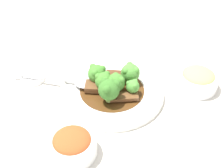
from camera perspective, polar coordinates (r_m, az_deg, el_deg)
name	(u,v)px	position (r m, az deg, el deg)	size (l,w,h in m)	color
ground_plane	(112,94)	(0.81, 0.00, -1.85)	(4.00, 4.00, 0.00)	silver
main_plate	(112,91)	(0.80, 0.00, -1.32)	(0.27, 0.27, 0.02)	white
beef_strip_0	(94,87)	(0.79, -3.31, -0.47)	(0.05, 0.05, 0.01)	brown
beef_strip_1	(124,97)	(0.77, 2.18, -2.33)	(0.07, 0.04, 0.01)	brown
beef_strip_2	(117,76)	(0.83, 0.89, 1.56)	(0.07, 0.05, 0.01)	#56331E
broccoli_floret_0	(109,89)	(0.74, -0.56, -0.98)	(0.05, 0.05, 0.06)	#7FA84C
broccoli_floret_1	(104,80)	(0.77, -1.55, 0.68)	(0.04, 0.04, 0.05)	#7FA84C
broccoli_floret_2	(116,82)	(0.77, 0.70, 0.33)	(0.05, 0.05, 0.05)	#7FA84C
broccoli_floret_3	(97,73)	(0.80, -2.77, 1.97)	(0.05, 0.05, 0.05)	#8EB756
broccoli_floret_4	(133,86)	(0.77, 3.81, -0.39)	(0.03, 0.03, 0.04)	#7FA84C
broccoli_floret_5	(130,73)	(0.80, 3.37, 2.10)	(0.05, 0.05, 0.05)	#7FA84C
serving_spoon	(80,82)	(0.81, -5.91, 0.40)	(0.23, 0.14, 0.01)	#B7B7BC
side_bowl_kimchi	(72,145)	(0.66, -7.25, -10.95)	(0.10, 0.10, 0.06)	white
side_bowl_appetizer	(198,79)	(0.84, 15.44, 0.85)	(0.11, 0.11, 0.05)	white
sauce_dish	(33,78)	(0.87, -14.33, 1.04)	(0.06, 0.06, 0.01)	white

